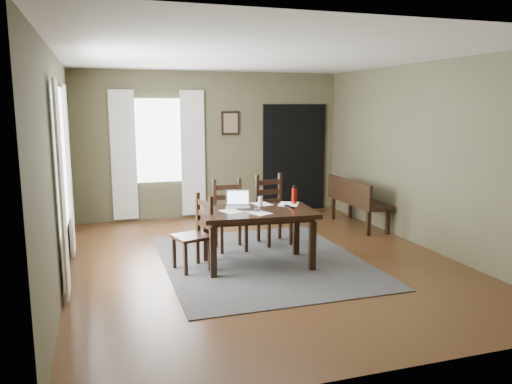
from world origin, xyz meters
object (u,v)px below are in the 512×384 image
object	(u,v)px
chair_back_left	(230,216)
chair_back_right	(273,210)
water_bottle	(294,195)
dining_table	(258,217)
laptop	(238,203)
chair_end	(195,234)
bench	(355,198)

from	to	relation	value
chair_back_left	chair_back_right	size ratio (longest dim) A/B	0.98
chair_back_right	water_bottle	bearing A→B (deg)	-92.36
dining_table	water_bottle	world-z (taller)	water_bottle
chair_back_right	water_bottle	size ratio (longest dim) A/B	4.10
laptop	water_bottle	bearing A→B (deg)	13.06
laptop	chair_end	bearing A→B (deg)	-146.77
chair_back_left	bench	bearing A→B (deg)	16.28
chair_back_left	bench	world-z (taller)	chair_back_left
chair_end	laptop	distance (m)	0.74
dining_table	chair_end	world-z (taller)	chair_end
bench	chair_back_right	bearing A→B (deg)	107.89
chair_end	water_bottle	distance (m)	1.49
bench	water_bottle	xyz separation A→B (m)	(-1.65, -1.26, 0.36)
dining_table	laptop	xyz separation A→B (m)	(-0.18, 0.30, 0.15)
bench	laptop	bearing A→B (deg)	116.66
chair_back_left	chair_back_right	world-z (taller)	chair_back_right
bench	chair_back_left	bearing A→B (deg)	105.81
laptop	water_bottle	xyz separation A→B (m)	(0.80, -0.03, 0.06)
dining_table	water_bottle	bearing A→B (deg)	28.69
dining_table	water_bottle	distance (m)	0.71
chair_back_right	chair_end	bearing A→B (deg)	-154.12
chair_back_left	bench	xyz separation A→B (m)	(2.42, 0.69, -0.00)
bench	water_bottle	world-z (taller)	water_bottle
water_bottle	laptop	bearing A→B (deg)	178.04
dining_table	bench	world-z (taller)	bench
chair_end	dining_table	bearing A→B (deg)	67.17
chair_end	water_bottle	size ratio (longest dim) A/B	3.78
chair_back_left	chair_back_right	bearing A→B (deg)	11.13
dining_table	chair_back_right	world-z (taller)	chair_back_right
dining_table	chair_end	size ratio (longest dim) A/B	1.60
bench	dining_table	bearing A→B (deg)	124.03
water_bottle	chair_back_right	bearing A→B (deg)	94.68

